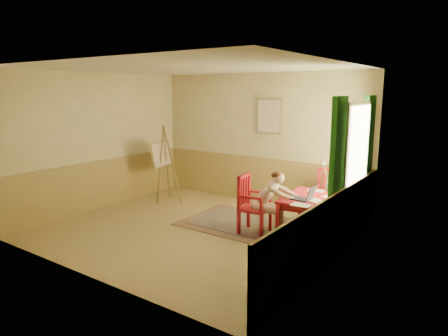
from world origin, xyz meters
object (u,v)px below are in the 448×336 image
Objects in this scene: table at (308,201)px; laptop at (303,197)px; easel at (163,157)px; chair_left at (252,204)px; figure at (270,200)px; chair_back at (329,196)px.

laptop reaches higher than table.
easel reaches higher than laptop.
chair_left is 0.95m from laptop.
table is 1.23× the size of chair_left.
laptop is (0.59, 0.02, 0.14)m from figure.
chair_left is (-0.88, -0.33, -0.12)m from table.
chair_back is 1.39m from figure.
figure is at bearing -152.47° from table.
chair_left is 1.01× the size of chair_back.
easel is (-2.68, 0.66, 0.49)m from chair_left.
figure is 0.61m from laptop.
figure is (-0.56, -0.29, -0.00)m from table.
easel is (-3.56, 0.33, 0.37)m from table.
table is at bearing -5.35° from easel.
chair_left is at bearing -123.99° from chair_back.
chair_left is 0.90× the size of figure.
chair_back is 0.89× the size of figure.
easel is at bearing 166.12° from chair_left.
laptop is at bearing 3.15° from chair_left.
table is 3.15× the size of laptop.
figure is (-0.56, -1.27, 0.12)m from chair_back.
easel reaches higher than figure.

